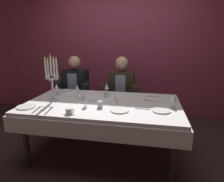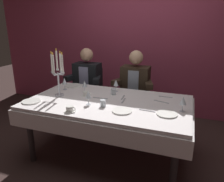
{
  "view_description": "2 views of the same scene",
  "coord_description": "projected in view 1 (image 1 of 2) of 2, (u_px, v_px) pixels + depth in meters",
  "views": [
    {
      "loc": [
        0.55,
        -2.26,
        1.5
      ],
      "look_at": [
        0.1,
        0.09,
        0.87
      ],
      "focal_mm": 31.18,
      "sensor_mm": 36.0,
      "label": 1
    },
    {
      "loc": [
        0.87,
        -2.25,
        1.62
      ],
      "look_at": [
        0.02,
        0.08,
        0.84
      ],
      "focal_mm": 34.59,
      "sensor_mm": 36.0,
      "label": 2
    }
  ],
  "objects": [
    {
      "name": "water_tumbler_1",
      "position": [
        106.0,
        94.0,
        2.66
      ],
      "size": [
        0.07,
        0.07,
        0.08
      ],
      "primitive_type": "cylinder",
      "color": "silver",
      "rests_on": "dining_table"
    },
    {
      "name": "wine_glass_0",
      "position": [
        85.0,
        97.0,
        2.26
      ],
      "size": [
        0.07,
        0.07,
        0.16
      ],
      "color": "silver",
      "rests_on": "dining_table"
    },
    {
      "name": "ground_plane",
      "position": [
        103.0,
        154.0,
        2.63
      ],
      "size": [
        12.0,
        12.0,
        0.0
      ],
      "primitive_type": "plane",
      "color": "#3D2A28"
    },
    {
      "name": "back_wall",
      "position": [
        122.0,
        48.0,
        3.86
      ],
      "size": [
        6.0,
        0.12,
        2.7
      ],
      "primitive_type": "cube",
      "color": "#9D3A54",
      "rests_on": "ground_plane"
    },
    {
      "name": "wine_glass_3",
      "position": [
        107.0,
        86.0,
        2.77
      ],
      "size": [
        0.07,
        0.07,
        0.16
      ],
      "color": "silver",
      "rests_on": "dining_table"
    },
    {
      "name": "candelabra",
      "position": [
        52.0,
        79.0,
        2.44
      ],
      "size": [
        0.19,
        0.19,
        0.6
      ],
      "color": "silver",
      "rests_on": "dining_table"
    },
    {
      "name": "dinner_plate_2",
      "position": [
        161.0,
        111.0,
        2.14
      ],
      "size": [
        0.21,
        0.21,
        0.01
      ],
      "primitive_type": "cylinder",
      "color": "white",
      "rests_on": "dining_table"
    },
    {
      "name": "knife_3",
      "position": [
        94.0,
        101.0,
        2.5
      ],
      "size": [
        0.19,
        0.02,
        0.01
      ],
      "primitive_type": "cube",
      "rotation": [
        0.0,
        0.0,
        0.03
      ],
      "color": "#B7B7BC",
      "rests_on": "dining_table"
    },
    {
      "name": "wine_glass_1",
      "position": [
        174.0,
        98.0,
        2.22
      ],
      "size": [
        0.07,
        0.07,
        0.16
      ],
      "color": "silver",
      "rests_on": "dining_table"
    },
    {
      "name": "dinner_plate_1",
      "position": [
        26.0,
        107.0,
        2.26
      ],
      "size": [
        0.22,
        0.22,
        0.01
      ],
      "primitive_type": "cylinder",
      "color": "white",
      "rests_on": "dining_table"
    },
    {
      "name": "seated_diner_1",
      "position": [
        122.0,
        87.0,
        3.26
      ],
      "size": [
        0.63,
        0.48,
        1.24
      ],
      "color": "#2C2527",
      "rests_on": "ground_plane"
    },
    {
      "name": "dinner_plate_3",
      "position": [
        64.0,
        91.0,
        2.95
      ],
      "size": [
        0.23,
        0.23,
        0.01
      ],
      "primitive_type": "cylinder",
      "color": "white",
      "rests_on": "dining_table"
    },
    {
      "name": "spoon_0",
      "position": [
        142.0,
        109.0,
        2.21
      ],
      "size": [
        0.17,
        0.03,
        0.01
      ],
      "primitive_type": "cube",
      "rotation": [
        0.0,
        0.0,
        -0.07
      ],
      "color": "#B7B7BC",
      "rests_on": "dining_table"
    },
    {
      "name": "knife_1",
      "position": [
        151.0,
        101.0,
        2.49
      ],
      "size": [
        0.19,
        0.07,
        0.01
      ],
      "primitive_type": "cube",
      "rotation": [
        0.0,
        0.0,
        -0.29
      ],
      "color": "#B7B7BC",
      "rests_on": "dining_table"
    },
    {
      "name": "dining_table",
      "position": [
        103.0,
        111.0,
        2.47
      ],
      "size": [
        1.94,
        1.14,
        0.74
      ],
      "color": "white",
      "rests_on": "ground_plane"
    },
    {
      "name": "water_tumbler_0",
      "position": [
        100.0,
        104.0,
        2.24
      ],
      "size": [
        0.06,
        0.06,
        0.08
      ],
      "primitive_type": "cylinder",
      "color": "silver",
      "rests_on": "dining_table"
    },
    {
      "name": "fork_2",
      "position": [
        115.0,
        99.0,
        2.57
      ],
      "size": [
        0.04,
        0.17,
        0.01
      ],
      "primitive_type": "cube",
      "rotation": [
        0.0,
        0.0,
        1.68
      ],
      "color": "#B7B7BC",
      "rests_on": "dining_table"
    },
    {
      "name": "wine_glass_4",
      "position": [
        77.0,
        88.0,
        2.67
      ],
      "size": [
        0.07,
        0.07,
        0.16
      ],
      "color": "silver",
      "rests_on": "dining_table"
    },
    {
      "name": "spoon_5",
      "position": [
        153.0,
        97.0,
        2.67
      ],
      "size": [
        0.17,
        0.03,
        0.01
      ],
      "primitive_type": "cube",
      "rotation": [
        0.0,
        0.0,
        -0.05
      ],
      "color": "#B7B7BC",
      "rests_on": "dining_table"
    },
    {
      "name": "spoon_4",
      "position": [
        117.0,
        102.0,
        2.46
      ],
      "size": [
        0.03,
        0.17,
        0.01
      ],
      "primitive_type": "cube",
      "rotation": [
        0.0,
        0.0,
        1.63
      ],
      "color": "#B7B7BC",
      "rests_on": "dining_table"
    },
    {
      "name": "seated_diner_0",
      "position": [
        76.0,
        85.0,
        3.41
      ],
      "size": [
        0.63,
        0.48,
        1.24
      ],
      "color": "#2C2527",
      "rests_on": "ground_plane"
    },
    {
      "name": "coffee_cup_1",
      "position": [
        69.0,
        111.0,
        2.06
      ],
      "size": [
        0.13,
        0.12,
        0.06
      ],
      "color": "white",
      "rests_on": "dining_table"
    },
    {
      "name": "wine_glass_2",
      "position": [
        56.0,
        87.0,
        2.75
      ],
      "size": [
        0.07,
        0.07,
        0.16
      ],
      "color": "silver",
      "rests_on": "dining_table"
    },
    {
      "name": "dinner_plate_0",
      "position": [
        120.0,
        110.0,
        2.15
      ],
      "size": [
        0.21,
        0.21,
        0.01
      ],
      "primitive_type": "cylinder",
      "color": "white",
      "rests_on": "dining_table"
    },
    {
      "name": "coffee_cup_0",
      "position": [
        80.0,
        97.0,
        2.56
      ],
      "size": [
        0.13,
        0.12,
        0.06
      ],
      "color": "white",
      "rests_on": "dining_table"
    }
  ]
}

